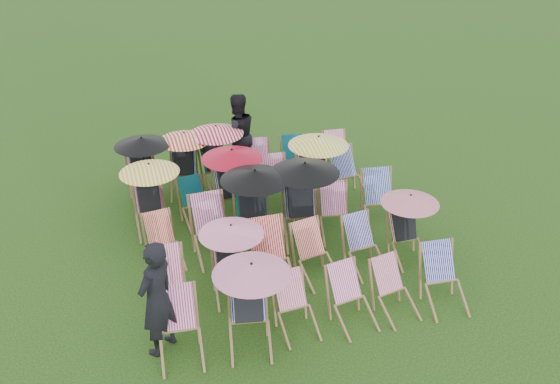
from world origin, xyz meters
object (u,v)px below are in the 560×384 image
object	(u,v)px
deckchair_0	(179,329)
deckchair_29	(338,154)
deckchair_5	(445,280)
person_rear	(237,135)
person_left	(157,299)

from	to	relation	value
deckchair_0	deckchair_29	world-z (taller)	deckchair_0
deckchair_5	person_rear	xyz separation A→B (m)	(-1.90, 5.19, 0.45)
deckchair_0	deckchair_5	xyz separation A→B (m)	(4.01, -0.11, -0.00)
deckchair_5	person_left	size ratio (longest dim) A/B	0.51
person_left	person_rear	distance (m)	5.41
deckchair_0	person_rear	xyz separation A→B (m)	(2.11, 5.08, 0.45)
deckchair_5	deckchair_29	distance (m)	4.63
deckchair_5	person_rear	bearing A→B (deg)	114.36
person_rear	deckchair_0	bearing A→B (deg)	61.85
deckchair_29	person_left	bearing A→B (deg)	-130.64
person_left	person_rear	bearing A→B (deg)	-157.57
deckchair_29	person_left	xyz separation A→B (m)	(-4.40, -4.32, 0.46)
deckchair_29	deckchair_5	bearing A→B (deg)	-87.08
person_left	person_rear	xyz separation A→B (m)	(2.34, 4.88, 0.03)
deckchair_0	deckchair_29	size ratio (longest dim) A/B	1.09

